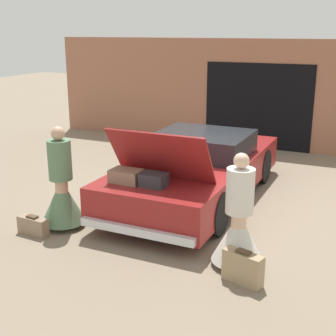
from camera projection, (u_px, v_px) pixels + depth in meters
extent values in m
plane|color=#7F705B|center=(197.00, 198.00, 8.74)|extent=(40.00, 40.00, 0.00)
cube|color=#9E664C|center=(259.00, 95.00, 12.07)|extent=(12.00, 0.12, 2.80)
cube|color=black|center=(257.00, 106.00, 12.09)|extent=(2.80, 0.02, 2.20)
cube|color=maroon|center=(197.00, 173.00, 8.60)|extent=(1.91, 4.63, 0.59)
cube|color=#1E2328|center=(203.00, 144.00, 8.70)|extent=(1.68, 1.48, 0.41)
cylinder|color=black|center=(184.00, 157.00, 10.24)|extent=(0.18, 0.68, 0.68)
cylinder|color=black|center=(263.00, 166.00, 9.53)|extent=(0.18, 0.68, 0.68)
cylinder|color=black|center=(117.00, 197.00, 7.79)|extent=(0.18, 0.68, 0.68)
cylinder|color=black|center=(218.00, 214.00, 7.07)|extent=(0.18, 0.68, 0.68)
cube|color=silver|center=(136.00, 231.00, 6.61)|extent=(1.81, 0.10, 0.12)
cube|color=maroon|center=(161.00, 156.00, 7.06)|extent=(1.62, 0.55, 0.83)
cube|color=#8C7259|center=(126.00, 176.00, 7.14)|extent=(0.48, 0.33, 0.20)
cube|color=#2D2D33|center=(154.00, 180.00, 6.95)|extent=(0.38, 0.30, 0.20)
cylinder|color=tan|center=(63.00, 203.00, 7.37)|extent=(0.20, 0.20, 0.79)
cone|color=#567A56|center=(62.00, 201.00, 7.35)|extent=(0.69, 0.69, 0.71)
cylinder|color=#567A56|center=(60.00, 160.00, 7.16)|extent=(0.36, 0.36, 0.62)
sphere|color=tan|center=(58.00, 133.00, 7.05)|extent=(0.21, 0.21, 0.21)
cylinder|color=beige|center=(238.00, 239.00, 6.14)|extent=(0.20, 0.20, 0.75)
cone|color=silver|center=(238.00, 237.00, 6.13)|extent=(0.69, 0.69, 0.67)
cylinder|color=silver|center=(240.00, 191.00, 5.95)|extent=(0.36, 0.36, 0.59)
sphere|color=beige|center=(241.00, 161.00, 5.83)|extent=(0.20, 0.20, 0.20)
cube|color=#8C7259|center=(33.00, 226.00, 7.14)|extent=(0.52, 0.19, 0.27)
cube|color=#4C3823|center=(32.00, 216.00, 7.10)|extent=(0.18, 0.11, 0.02)
cube|color=#9E8460|center=(243.00, 268.00, 5.74)|extent=(0.54, 0.30, 0.41)
cube|color=#4C3823|center=(244.00, 251.00, 5.68)|extent=(0.20, 0.15, 0.02)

